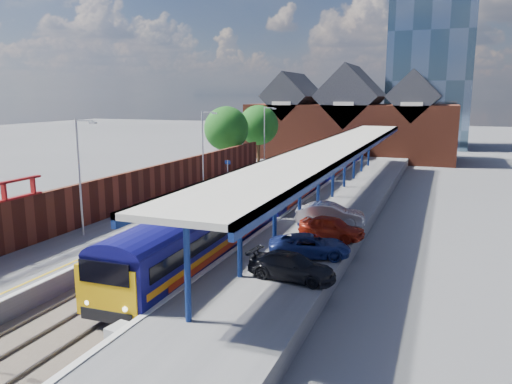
# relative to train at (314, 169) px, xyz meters

# --- Properties ---
(ground) EXTENTS (240.00, 240.00, 0.00)m
(ground) POSITION_rel_train_xyz_m (-1.49, -0.51, -2.12)
(ground) COLOR #5B5B5E
(ground) RESTS_ON ground
(ballast_bed) EXTENTS (6.00, 76.00, 0.06)m
(ballast_bed) POSITION_rel_train_xyz_m (-1.49, -10.51, -2.09)
(ballast_bed) COLOR #473D33
(ballast_bed) RESTS_ON ground
(rails) EXTENTS (4.51, 76.00, 0.14)m
(rails) POSITION_rel_train_xyz_m (-1.49, -10.51, -2.00)
(rails) COLOR slate
(rails) RESTS_ON ground
(left_platform) EXTENTS (5.00, 76.00, 1.00)m
(left_platform) POSITION_rel_train_xyz_m (-6.99, -10.51, -1.62)
(left_platform) COLOR #565659
(left_platform) RESTS_ON ground
(right_platform) EXTENTS (6.00, 76.00, 1.00)m
(right_platform) POSITION_rel_train_xyz_m (4.51, -10.51, -1.62)
(right_platform) COLOR #565659
(right_platform) RESTS_ON ground
(coping_left) EXTENTS (0.30, 76.00, 0.05)m
(coping_left) POSITION_rel_train_xyz_m (-4.64, -10.51, -1.10)
(coping_left) COLOR silver
(coping_left) RESTS_ON left_platform
(coping_right) EXTENTS (0.30, 76.00, 0.05)m
(coping_right) POSITION_rel_train_xyz_m (1.66, -10.51, -1.10)
(coping_right) COLOR silver
(coping_right) RESTS_ON right_platform
(yellow_line) EXTENTS (0.14, 76.00, 0.01)m
(yellow_line) POSITION_rel_train_xyz_m (-5.24, -10.51, -1.12)
(yellow_line) COLOR yellow
(yellow_line) RESTS_ON left_platform
(train) EXTENTS (3.21, 65.96, 3.45)m
(train) POSITION_rel_train_xyz_m (0.00, 0.00, 0.00)
(train) COLOR #0E0C5A
(train) RESTS_ON ground
(canopy) EXTENTS (4.50, 52.00, 4.48)m
(canopy) POSITION_rel_train_xyz_m (3.99, -8.56, 3.13)
(canopy) COLOR navy
(canopy) RESTS_ON right_platform
(lamp_post_b) EXTENTS (1.48, 0.18, 7.00)m
(lamp_post_b) POSITION_rel_train_xyz_m (-7.86, -24.51, 2.87)
(lamp_post_b) COLOR #A5A8AA
(lamp_post_b) RESTS_ON left_platform
(lamp_post_c) EXTENTS (1.48, 0.18, 7.00)m
(lamp_post_c) POSITION_rel_train_xyz_m (-7.86, -8.51, 2.87)
(lamp_post_c) COLOR #A5A8AA
(lamp_post_c) RESTS_ON left_platform
(lamp_post_d) EXTENTS (1.48, 0.18, 7.00)m
(lamp_post_d) POSITION_rel_train_xyz_m (-7.86, 7.49, 2.87)
(lamp_post_d) COLOR #A5A8AA
(lamp_post_d) RESTS_ON left_platform
(platform_sign) EXTENTS (0.55, 0.08, 2.50)m
(platform_sign) POSITION_rel_train_xyz_m (-6.49, -6.51, 0.57)
(platform_sign) COLOR #A5A8AA
(platform_sign) RESTS_ON left_platform
(brick_wall) EXTENTS (0.35, 50.00, 3.86)m
(brick_wall) POSITION_rel_train_xyz_m (-9.59, -16.97, 0.33)
(brick_wall) COLOR maroon
(brick_wall) RESTS_ON left_platform
(station_building) EXTENTS (30.00, 12.12, 13.78)m
(station_building) POSITION_rel_train_xyz_m (-1.49, 27.49, 3.33)
(station_building) COLOR maroon
(station_building) RESTS_ON ground
(glass_tower) EXTENTS (14.20, 14.20, 40.30)m
(glass_tower) POSITION_rel_train_xyz_m (8.51, 49.49, 18.08)
(glass_tower) COLOR #415B70
(glass_tower) RESTS_ON ground
(tree_near) EXTENTS (5.20, 5.20, 8.10)m
(tree_near) POSITION_rel_train_xyz_m (-11.84, 5.39, 3.23)
(tree_near) COLOR #382314
(tree_near) RESTS_ON ground
(tree_far) EXTENTS (5.20, 5.20, 8.10)m
(tree_far) POSITION_rel_train_xyz_m (-10.84, 13.39, 3.23)
(tree_far) COLOR #382314
(tree_far) RESTS_ON ground
(parked_car_red) EXTENTS (4.15, 2.35, 1.33)m
(parked_car_red) POSITION_rel_train_xyz_m (6.10, -19.64, -0.46)
(parked_car_red) COLOR maroon
(parked_car_red) RESTS_ON right_platform
(parked_car_silver) EXTENTS (4.62, 2.22, 1.46)m
(parked_car_silver) POSITION_rel_train_xyz_m (5.34, -16.67, -0.39)
(parked_car_silver) COLOR #B9B8BD
(parked_car_silver) RESTS_ON right_platform
(parked_car_dark) EXTENTS (4.30, 2.13, 1.20)m
(parked_car_dark) POSITION_rel_train_xyz_m (5.84, -26.90, -0.52)
(parked_car_dark) COLOR black
(parked_car_dark) RESTS_ON right_platform
(parked_car_blue) EXTENTS (4.67, 3.13, 1.19)m
(parked_car_blue) POSITION_rel_train_xyz_m (5.77, -23.46, -0.53)
(parked_car_blue) COLOR navy
(parked_car_blue) RESTS_ON right_platform
(relay_cabinet) EXTENTS (0.81, 0.99, 1.00)m
(relay_cabinet) POSITION_rel_train_xyz_m (1.31, -33.77, -1.62)
(relay_cabinet) COLOR #A9ACAF
(relay_cabinet) RESTS_ON ground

